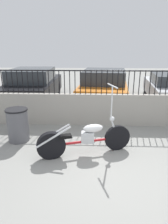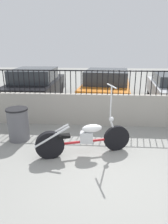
{
  "view_description": "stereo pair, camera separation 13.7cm",
  "coord_description": "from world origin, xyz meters",
  "px_view_note": "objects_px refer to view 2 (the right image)",
  "views": [
    {
      "loc": [
        -0.42,
        -3.36,
        2.3
      ],
      "look_at": [
        -0.63,
        1.54,
        0.7
      ],
      "focal_mm": 32.0,
      "sensor_mm": 36.0,
      "label": 1
    },
    {
      "loc": [
        -0.29,
        -3.35,
        2.3
      ],
      "look_at": [
        -0.63,
        1.54,
        0.7
      ],
      "focal_mm": 32.0,
      "sensor_mm": 36.0,
      "label": 2
    }
  ],
  "objects_px": {
    "motorcycle_red": "(80,139)",
    "trash_bin": "(18,124)",
    "car_orange": "(107,86)",
    "car_black": "(36,85)"
  },
  "relations": [
    {
      "from": "trash_bin",
      "to": "car_orange",
      "type": "distance_m",
      "value": 4.7
    },
    {
      "from": "motorcycle_red",
      "to": "trash_bin",
      "type": "height_order",
      "value": "motorcycle_red"
    },
    {
      "from": "car_black",
      "to": "car_orange",
      "type": "distance_m",
      "value": 3.04
    },
    {
      "from": "motorcycle_red",
      "to": "car_black",
      "type": "distance_m",
      "value": 4.96
    },
    {
      "from": "car_black",
      "to": "car_orange",
      "type": "bearing_deg",
      "value": -85.42
    },
    {
      "from": "car_black",
      "to": "car_orange",
      "type": "relative_size",
      "value": 0.98
    },
    {
      "from": "motorcycle_red",
      "to": "trash_bin",
      "type": "distance_m",
      "value": 1.76
    },
    {
      "from": "trash_bin",
      "to": "car_black",
      "type": "relative_size",
      "value": 0.2
    },
    {
      "from": "motorcycle_red",
      "to": "car_orange",
      "type": "bearing_deg",
      "value": 63.9
    },
    {
      "from": "trash_bin",
      "to": "car_black",
      "type": "xyz_separation_m",
      "value": [
        -0.64,
        3.74,
        0.3
      ]
    }
  ]
}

